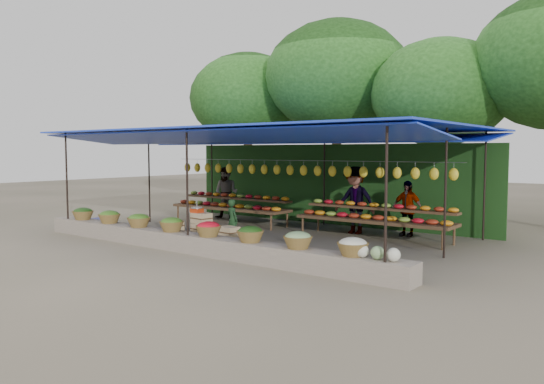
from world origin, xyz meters
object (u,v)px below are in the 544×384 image
Objects in this scene: crate_counter at (201,231)px; blue_crate_front at (74,225)px; weighing_scale at (197,210)px; blue_crate_back at (99,223)px; vendor_seated at (232,220)px.

blue_crate_front is (-4.64, -0.55, -0.16)m from crate_counter.
weighing_scale is 4.27m from blue_crate_back.
weighing_scale is (-0.13, -0.00, 0.53)m from crate_counter.
weighing_scale is at bearing 2.01° from blue_crate_front.
crate_counter is 4.35m from blue_crate_back.
weighing_scale is at bearing -180.00° from crate_counter.
blue_crate_back is (-4.34, 0.09, -0.17)m from crate_counter.
blue_crate_front reaches higher than blue_crate_back.
vendor_seated is 2.19× the size of blue_crate_front.
blue_crate_back is (-4.22, 0.09, -0.70)m from weighing_scale.
vendor_seated is 4.74m from blue_crate_back.
weighing_scale is at bearing 1.86° from blue_crate_back.
blue_crate_back is at bearing 178.75° from weighing_scale.
blue_crate_front is at bearing -173.21° from crate_counter.
vendor_seated is at bearing 67.71° from crate_counter.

